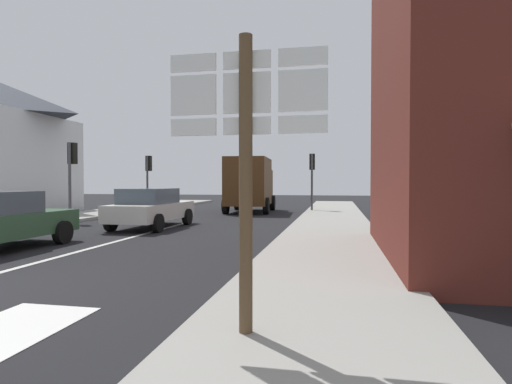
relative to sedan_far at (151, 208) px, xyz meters
name	(u,v)px	position (x,y,z in m)	size (l,w,h in m)	color
ground_plane	(172,227)	(0.60, 0.58, -0.76)	(80.00, 80.00, 0.00)	black
sidewalk_right	(330,235)	(6.60, -1.42, -0.69)	(2.95, 44.00, 0.14)	gray
lane_centre_stripe	(118,241)	(0.60, -3.42, -0.75)	(0.16, 12.00, 0.01)	silver
sedan_far	(151,208)	(0.00, 0.00, 0.00)	(2.03, 4.23, 1.47)	beige
delivery_truck	(250,183)	(1.94, 8.72, 0.89)	(2.70, 5.11, 3.05)	#4C2D14
route_sign_post	(246,152)	(5.86, -10.14, 1.24)	(1.66, 0.14, 3.20)	brown
traffic_light_near_left	(72,163)	(-4.22, 1.35, 1.74)	(0.30, 0.49, 3.38)	#47474C
traffic_light_far_right	(312,169)	(5.42, 9.19, 1.69)	(0.30, 0.49, 3.31)	#47474C
traffic_light_far_left	(148,170)	(-4.22, 8.59, 1.67)	(0.30, 0.49, 3.28)	#47474C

